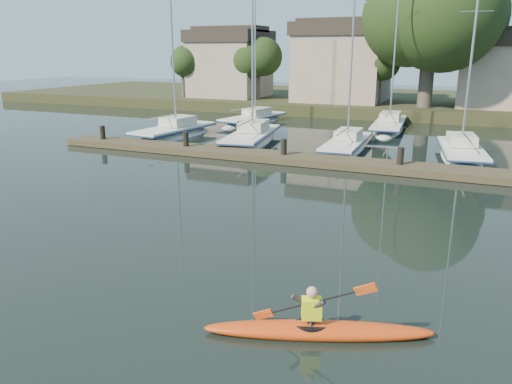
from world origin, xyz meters
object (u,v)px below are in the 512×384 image
at_px(sailboat_3, 460,161).
at_px(dock, 339,162).
at_px(sailboat_1, 252,146).
at_px(sailboat_6, 389,132).
at_px(kayak, 317,327).
at_px(sailboat_0, 174,140).
at_px(sailboat_5, 254,125).
at_px(sailboat_2, 346,153).

bearing_deg(sailboat_3, dock, -148.27).
xyz_separation_m(dock, sailboat_1, (-6.86, 4.50, -0.41)).
relative_size(sailboat_1, sailboat_6, 0.94).
height_order(kayak, dock, kayak).
relative_size(kayak, dock, 0.14).
height_order(dock, sailboat_3, sailboat_3).
distance_m(sailboat_0, sailboat_5, 8.71).
bearing_deg(sailboat_0, kayak, -45.41).
bearing_deg(kayak, dock, 81.77).
relative_size(dock, sailboat_6, 2.12).
distance_m(sailboat_2, sailboat_3, 6.33).
xyz_separation_m(sailboat_0, sailboat_1, (5.76, 0.10, 0.01)).
height_order(sailboat_2, sailboat_3, sailboat_2).
relative_size(sailboat_2, sailboat_6, 0.88).
distance_m(kayak, sailboat_6, 29.35).
height_order(kayak, sailboat_0, sailboat_0).
distance_m(dock, sailboat_6, 13.63).
height_order(kayak, sailboat_5, sailboat_5).
height_order(sailboat_3, sailboat_6, sailboat_6).
xyz_separation_m(sailboat_0, sailboat_2, (11.91, 0.14, 0.04)).
bearing_deg(sailboat_1, sailboat_3, -8.49).
xyz_separation_m(sailboat_2, sailboat_5, (-9.69, 8.28, -0.00)).
bearing_deg(sailboat_5, kayak, -53.02).
xyz_separation_m(kayak, sailboat_2, (-4.27, 20.09, -0.36)).
bearing_deg(sailboat_2, sailboat_6, 81.26).
relative_size(sailboat_0, sailboat_3, 1.00).
height_order(sailboat_3, sailboat_5, sailboat_5).
height_order(sailboat_0, sailboat_5, sailboat_5).
height_order(sailboat_2, sailboat_5, sailboat_5).
relative_size(sailboat_1, sailboat_3, 1.14).
bearing_deg(sailboat_5, dock, -40.17).
distance_m(kayak, sailboat_2, 20.54).
xyz_separation_m(dock, sailboat_5, (-10.40, 12.82, -0.38)).
relative_size(dock, sailboat_5, 2.35).
xyz_separation_m(sailboat_1, sailboat_3, (12.48, 0.22, 0.01)).
bearing_deg(sailboat_0, sailboat_3, 6.55).
distance_m(sailboat_3, sailboat_6, 10.37).
xyz_separation_m(kayak, sailboat_5, (-13.96, 28.37, -0.37)).
distance_m(dock, sailboat_5, 16.51).
height_order(sailboat_1, sailboat_2, sailboat_1).
bearing_deg(sailboat_3, sailboat_5, 144.91).
relative_size(sailboat_3, sailboat_5, 0.92).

